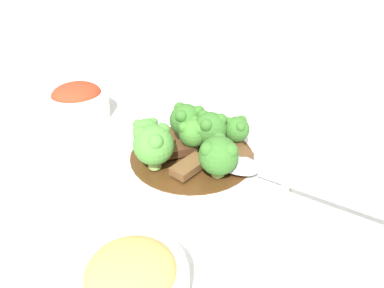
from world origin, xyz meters
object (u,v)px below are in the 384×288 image
beef_strip_0 (172,150)px  beef_strip_3 (189,166)px  side_bowl_kimchi (78,101)px  sauce_dish (312,125)px  broccoli_floret_2 (186,120)px  side_bowl_appetizer (134,281)px  broccoli_floret_1 (219,155)px  broccoli_floret_6 (147,132)px  serving_spoon (253,170)px  broccoli_floret_4 (192,132)px  beef_strip_1 (228,156)px  main_plate (192,158)px  beef_strip_2 (212,131)px  broccoli_floret_3 (154,144)px  broccoli_floret_5 (210,128)px  broccoli_floret_0 (236,129)px

beef_strip_0 → beef_strip_3: size_ratio=1.12×
side_bowl_kimchi → sauce_dish: size_ratio=1.36×
broccoli_floret_2 → side_bowl_appetizer: (-0.02, 0.26, -0.03)m
broccoli_floret_1 → broccoli_floret_6: size_ratio=1.10×
serving_spoon → side_bowl_kimchi: (0.31, -0.12, 0.01)m
beef_strip_3 → broccoli_floret_4: bearing=-80.1°
beef_strip_1 → broccoli_floret_4: (0.05, -0.01, 0.02)m
beef_strip_1 → beef_strip_3: size_ratio=1.19×
serving_spoon → side_bowl_kimchi: side_bowl_kimchi is taller
beef_strip_1 → serving_spoon: 0.04m
side_bowl_appetizer → main_plate: bearing=-89.7°
beef_strip_2 → broccoli_floret_2: bearing=30.7°
broccoli_floret_3 → broccoli_floret_1: bearing=-177.9°
broccoli_floret_5 → side_bowl_appetizer: bearing=85.1°
broccoli_floret_0 → beef_strip_3: bearing=53.9°
main_plate → broccoli_floret_4: bearing=-75.5°
main_plate → broccoli_floret_0: 0.08m
beef_strip_3 → side_bowl_kimchi: bearing=-29.6°
broccoli_floret_2 → sauce_dish: (-0.19, -0.11, -0.05)m
beef_strip_0 → sauce_dish: beef_strip_0 is taller
broccoli_floret_4 → broccoli_floret_0: bearing=-159.3°
sauce_dish → side_bowl_kimchi: bearing=7.8°
beef_strip_0 → sauce_dish: (-0.20, -0.16, -0.02)m
broccoli_floret_2 → broccoli_floret_5: 0.04m
broccoli_floret_5 → beef_strip_1: bearing=144.5°
broccoli_floret_0 → serving_spoon: 0.07m
broccoli_floret_2 → sauce_dish: broccoli_floret_2 is taller
beef_strip_2 → serving_spoon: bearing=130.0°
beef_strip_2 → beef_strip_0: bearing=55.6°
beef_strip_2 → sauce_dish: (-0.15, -0.09, -0.02)m
broccoli_floret_0 → broccoli_floret_2: bearing=-3.9°
side_bowl_kimchi → main_plate: bearing=157.9°
broccoli_floret_1 → main_plate: bearing=-43.1°
main_plate → broccoli_floret_2: size_ratio=5.05×
beef_strip_2 → broccoli_floret_1: (-0.03, 0.10, 0.03)m
beef_strip_0 → beef_strip_2: same height
beef_strip_3 → side_bowl_kimchi: 0.27m
beef_strip_0 → broccoli_floret_5: broccoli_floret_5 is taller
main_plate → sauce_dish: main_plate is taller
serving_spoon → main_plate: bearing=-18.2°
broccoli_floret_4 → main_plate: bearing=104.5°
broccoli_floret_1 → side_bowl_appetizer: (0.04, 0.19, -0.02)m
beef_strip_0 → broccoli_floret_4: (-0.03, -0.02, 0.02)m
broccoli_floret_3 → broccoli_floret_5: size_ratio=1.06×
main_plate → beef_strip_0: (0.03, 0.01, 0.02)m
broccoli_floret_3 → side_bowl_kimchi: size_ratio=0.59×
broccoli_floret_5 → serving_spoon: 0.09m
broccoli_floret_3 → broccoli_floret_0: bearing=-142.6°
beef_strip_3 → broccoli_floret_1: 0.05m
broccoli_floret_4 → broccoli_floret_5: size_ratio=0.84×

